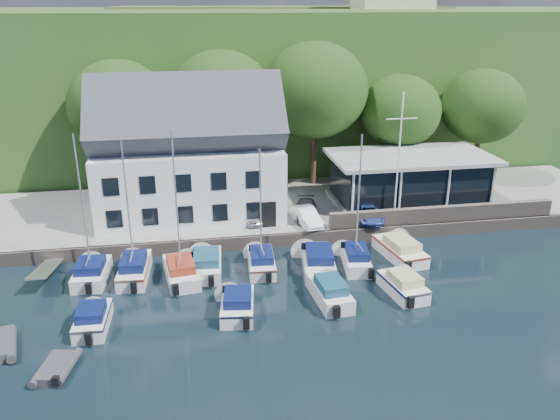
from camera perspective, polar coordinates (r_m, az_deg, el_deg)
The scene contains 32 objects.
ground at distance 30.90m, azimuth 5.05°, elevation -12.13°, with size 180.00×180.00×0.00m, color black.
quay at distance 46.04m, azimuth -0.39°, elevation 0.12°, with size 60.00×13.00×1.00m, color gray.
quay_face at distance 40.12m, azimuth 1.13°, elevation -3.11°, with size 60.00×0.30×1.00m, color #6B5E55.
hillside at distance 87.72m, azimuth -5.33°, elevation 14.98°, with size 160.00×75.00×16.00m, color #29521E.
field_patch at distance 96.18m, azimuth -0.85°, elevation 20.43°, with size 50.00×30.00×0.30m, color olive.
harbor_building at distance 43.04m, azimuth -9.45°, elevation 5.14°, with size 14.40×8.20×8.70m, color white, non-canonical shape.
club_pavilion at distance 46.83m, azimuth 13.33°, elevation 3.20°, with size 13.20×7.20×4.10m, color black, non-canonical shape.
seawall at distance 43.77m, azimuth 16.66°, elevation -0.38°, with size 18.00×0.50×1.20m, color #6B5E55.
gangway at distance 39.08m, azimuth -22.93°, elevation -6.38°, with size 1.20×6.00×1.40m, color silver, non-canonical shape.
car_silver at distance 41.87m, azimuth -3.19°, elevation -0.54°, with size 1.29×3.21×1.10m, color #B5B5BA.
car_white at distance 41.42m, azimuth 2.78°, elevation -0.64°, with size 1.34×3.84×1.27m, color white.
car_dgrey at distance 42.75m, azimuth 2.80°, elevation -0.00°, with size 1.67×4.11×1.19m, color #333238.
car_blue at distance 42.67m, azimuth 9.16°, elevation -0.24°, with size 1.45×3.68×1.26m, color navy.
flagpole at distance 41.94m, azimuth 12.28°, elevation 5.34°, with size 2.36×0.20×9.84m, color white, non-canonical shape.
tree_1 at distance 48.77m, azimuth -16.23°, elevation 8.15°, with size 8.44×8.44×11.53m, color #193810, non-canonical shape.
tree_2 at distance 48.09m, azimuth -6.04°, elevation 9.11°, with size 8.94×8.94×12.22m, color #193810, non-canonical shape.
tree_3 at distance 49.57m, azimuth 3.62°, elevation 9.88°, with size 9.37×9.37×12.80m, color #193810, non-canonical shape.
tree_4 at distance 51.25m, azimuth 12.31°, elevation 8.17°, with size 7.27×7.27×9.94m, color #193810, non-canonical shape.
tree_5 at distance 54.53m, azimuth 20.17°, elevation 8.32°, with size 7.54×7.54×10.30m, color #193810, non-canonical shape.
boat_r1_0 at distance 35.78m, azimuth -19.79°, elevation -0.64°, with size 2.11×5.56×8.86m, color silver, non-canonical shape.
boat_r1_1 at distance 35.27m, azimuth -15.59°, elevation 0.06°, with size 1.93×6.52×9.46m, color silver, non-canonical shape.
boat_r1_2 at distance 34.44m, azimuth -10.69°, elevation -0.54°, with size 2.08×6.32×8.87m, color silver, non-canonical shape.
boat_r1_3 at distance 36.63m, azimuth -7.70°, elevation -5.36°, with size 2.11×6.34×1.45m, color silver, non-canonical shape.
boat_r1_4 at distance 35.34m, azimuth -2.05°, elevation 0.05°, with size 1.88×6.10×8.49m, color silver, non-canonical shape.
boat_r1_5 at distance 36.69m, azimuth 4.01°, elevation -5.08°, with size 2.21×6.90×1.55m, color silver, non-canonical shape.
boat_r1_6 at distance 36.01m, azimuth 8.19°, elevation 0.53°, with size 1.77×6.07×8.83m, color silver, non-canonical shape.
boat_r1_7 at distance 39.17m, azimuth 12.43°, elevation -3.84°, with size 2.16×6.75×1.50m, color silver, non-canonical shape.
boat_r2_0 at distance 32.08m, azimuth -19.02°, elevation -10.50°, with size 1.82×4.87×1.41m, color silver, non-canonical shape.
boat_r2_2 at distance 31.76m, azimuth -4.46°, elevation -9.58°, with size 1.99×5.22×1.46m, color silver, non-canonical shape.
boat_r2_3 at distance 33.09m, azimuth 5.24°, elevation -8.26°, with size 1.93×5.90×1.47m, color silver, non-canonical shape.
boat_r2_4 at distance 34.47m, azimuth 12.74°, elevation -7.46°, with size 1.93×5.18×1.48m, color silver, non-canonical shape.
dinghy_1 at distance 29.48m, azimuth -22.35°, elevation -14.89°, with size 1.64×2.73×0.64m, color #343439, non-canonical shape.
Camera 1 is at (-7.01, -25.00, 16.76)m, focal length 35.00 mm.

